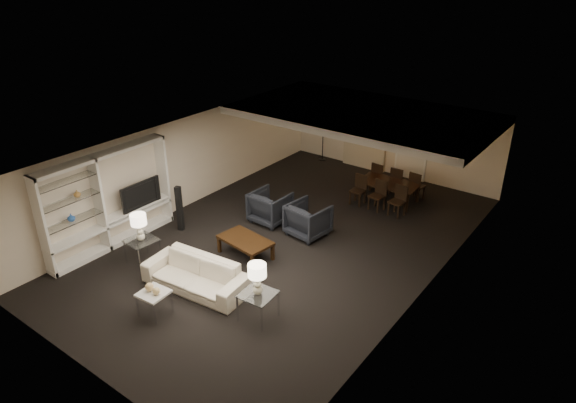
# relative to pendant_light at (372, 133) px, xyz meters

# --- Properties ---
(floor) EXTENTS (11.00, 11.00, 0.00)m
(floor) POSITION_rel_pendant_light_xyz_m (-0.30, -3.50, -1.92)
(floor) COLOR black
(floor) RESTS_ON ground
(ceiling) EXTENTS (7.00, 11.00, 0.02)m
(ceiling) POSITION_rel_pendant_light_xyz_m (-0.30, -3.50, 0.58)
(ceiling) COLOR silver
(ceiling) RESTS_ON ground
(wall_back) EXTENTS (7.00, 0.02, 2.50)m
(wall_back) POSITION_rel_pendant_light_xyz_m (-0.30, 2.00, -0.67)
(wall_back) COLOR beige
(wall_back) RESTS_ON ground
(wall_front) EXTENTS (7.00, 0.02, 2.50)m
(wall_front) POSITION_rel_pendant_light_xyz_m (-0.30, -9.00, -0.67)
(wall_front) COLOR beige
(wall_front) RESTS_ON ground
(wall_left) EXTENTS (0.02, 11.00, 2.50)m
(wall_left) POSITION_rel_pendant_light_xyz_m (-3.80, -3.50, -0.67)
(wall_left) COLOR beige
(wall_left) RESTS_ON ground
(wall_right) EXTENTS (0.02, 11.00, 2.50)m
(wall_right) POSITION_rel_pendant_light_xyz_m (3.20, -3.50, -0.67)
(wall_right) COLOR beige
(wall_right) RESTS_ON ground
(ceiling_soffit) EXTENTS (7.00, 4.00, 0.20)m
(ceiling_soffit) POSITION_rel_pendant_light_xyz_m (-0.30, 0.00, 0.48)
(ceiling_soffit) COLOR silver
(ceiling_soffit) RESTS_ON ceiling
(curtains) EXTENTS (1.50, 0.12, 2.40)m
(curtains) POSITION_rel_pendant_light_xyz_m (-1.20, 1.92, -0.72)
(curtains) COLOR beige
(curtains) RESTS_ON wall_back
(door) EXTENTS (0.90, 0.05, 2.10)m
(door) POSITION_rel_pendant_light_xyz_m (0.40, 1.97, -0.87)
(door) COLOR silver
(door) RESTS_ON wall_back
(painting) EXTENTS (0.95, 0.04, 0.65)m
(painting) POSITION_rel_pendant_light_xyz_m (1.80, 1.96, -0.37)
(painting) COLOR #142D38
(painting) RESTS_ON wall_back
(media_unit) EXTENTS (0.38, 3.40, 2.35)m
(media_unit) POSITION_rel_pendant_light_xyz_m (-3.61, -6.10, -0.74)
(media_unit) COLOR white
(media_unit) RESTS_ON wall_left
(pendant_light) EXTENTS (0.52, 0.52, 0.24)m
(pendant_light) POSITION_rel_pendant_light_xyz_m (0.00, 0.00, 0.00)
(pendant_light) COLOR #D8591E
(pendant_light) RESTS_ON ceiling_soffit
(sofa) EXTENTS (2.37, 1.12, 0.67)m
(sofa) POSITION_rel_pendant_light_xyz_m (-0.71, -6.21, -1.59)
(sofa) COLOR beige
(sofa) RESTS_ON floor
(coffee_table) EXTENTS (1.34, 0.89, 0.45)m
(coffee_table) POSITION_rel_pendant_light_xyz_m (-0.71, -4.61, -1.70)
(coffee_table) COLOR black
(coffee_table) RESTS_ON floor
(armchair_left) EXTENTS (0.93, 0.96, 0.85)m
(armchair_left) POSITION_rel_pendant_light_xyz_m (-1.31, -2.91, -1.49)
(armchair_left) COLOR black
(armchair_left) RESTS_ON floor
(armchair_right) EXTENTS (1.02, 1.04, 0.85)m
(armchair_right) POSITION_rel_pendant_light_xyz_m (-0.11, -2.91, -1.49)
(armchair_right) COLOR black
(armchair_right) RESTS_ON floor
(side_table_left) EXTENTS (0.68, 0.68, 0.59)m
(side_table_left) POSITION_rel_pendant_light_xyz_m (-2.41, -6.21, -1.63)
(side_table_left) COLOR white
(side_table_left) RESTS_ON floor
(side_table_right) EXTENTS (0.67, 0.67, 0.59)m
(side_table_right) POSITION_rel_pendant_light_xyz_m (0.99, -6.21, -1.63)
(side_table_right) COLOR white
(side_table_right) RESTS_ON floor
(table_lamp_left) EXTENTS (0.39, 0.39, 0.65)m
(table_lamp_left) POSITION_rel_pendant_light_xyz_m (-2.41, -6.21, -1.01)
(table_lamp_left) COLOR beige
(table_lamp_left) RESTS_ON side_table_left
(table_lamp_right) EXTENTS (0.39, 0.39, 0.65)m
(table_lamp_right) POSITION_rel_pendant_light_xyz_m (0.99, -6.21, -1.01)
(table_lamp_right) COLOR beige
(table_lamp_right) RESTS_ON side_table_right
(marble_table) EXTENTS (0.56, 0.56, 0.52)m
(marble_table) POSITION_rel_pendant_light_xyz_m (-0.71, -7.31, -1.66)
(marble_table) COLOR silver
(marble_table) RESTS_ON floor
(gold_gourd_a) EXTENTS (0.17, 0.17, 0.17)m
(gold_gourd_a) POSITION_rel_pendant_light_xyz_m (-0.81, -7.31, -1.31)
(gold_gourd_a) COLOR #D7B272
(gold_gourd_a) RESTS_ON marble_table
(gold_gourd_b) EXTENTS (0.15, 0.15, 0.15)m
(gold_gourd_b) POSITION_rel_pendant_light_xyz_m (-0.61, -7.31, -1.32)
(gold_gourd_b) COLOR #DFBC76
(gold_gourd_b) RESTS_ON marble_table
(television) EXTENTS (1.13, 0.15, 0.65)m
(television) POSITION_rel_pendant_light_xyz_m (-3.58, -5.28, -0.84)
(television) COLOR black
(television) RESTS_ON media_unit
(vase_blue) EXTENTS (0.17, 0.17, 0.18)m
(vase_blue) POSITION_rel_pendant_light_xyz_m (-3.61, -7.08, -0.77)
(vase_blue) COLOR #2859AF
(vase_blue) RESTS_ON media_unit
(vase_amber) EXTENTS (0.16, 0.16, 0.16)m
(vase_amber) POSITION_rel_pendant_light_xyz_m (-3.61, -6.84, -0.28)
(vase_amber) COLOR #B3803B
(vase_amber) RESTS_ON media_unit
(floor_speaker) EXTENTS (0.17, 0.17, 1.20)m
(floor_speaker) POSITION_rel_pendant_light_xyz_m (-2.88, -4.63, -1.32)
(floor_speaker) COLOR black
(floor_speaker) RESTS_ON floor
(dining_table) EXTENTS (1.67, 0.99, 0.57)m
(dining_table) POSITION_rel_pendant_light_xyz_m (0.62, 0.02, -1.63)
(dining_table) COLOR black
(dining_table) RESTS_ON floor
(chair_nl) EXTENTS (0.40, 0.40, 0.85)m
(chair_nl) POSITION_rel_pendant_light_xyz_m (0.02, -0.63, -1.50)
(chair_nl) COLOR black
(chair_nl) RESTS_ON floor
(chair_nm) EXTENTS (0.44, 0.44, 0.85)m
(chair_nm) POSITION_rel_pendant_light_xyz_m (0.62, -0.63, -1.50)
(chair_nm) COLOR black
(chair_nm) RESTS_ON floor
(chair_nr) EXTENTS (0.44, 0.44, 0.85)m
(chair_nr) POSITION_rel_pendant_light_xyz_m (1.22, -0.63, -1.50)
(chair_nr) COLOR black
(chair_nr) RESTS_ON floor
(chair_fl) EXTENTS (0.43, 0.43, 0.85)m
(chair_fl) POSITION_rel_pendant_light_xyz_m (0.02, 0.67, -1.50)
(chair_fl) COLOR black
(chair_fl) RESTS_ON floor
(chair_fm) EXTENTS (0.42, 0.42, 0.85)m
(chair_fm) POSITION_rel_pendant_light_xyz_m (0.62, 0.67, -1.50)
(chair_fm) COLOR black
(chair_fm) RESTS_ON floor
(chair_fr) EXTENTS (0.44, 0.44, 0.85)m
(chair_fr) POSITION_rel_pendant_light_xyz_m (1.22, 0.67, -1.50)
(chair_fr) COLOR black
(chair_fr) RESTS_ON floor
(floor_lamp) EXTENTS (0.26, 0.26, 1.73)m
(floor_lamp) POSITION_rel_pendant_light_xyz_m (-2.68, 1.70, -1.05)
(floor_lamp) COLOR black
(floor_lamp) RESTS_ON floor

